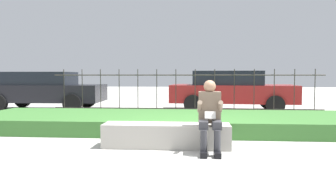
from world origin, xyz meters
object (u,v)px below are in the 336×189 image
Objects in this scene: car_parked_left at (44,90)px; car_parked_center at (231,90)px; person_seated_reader at (210,113)px; stone_bench at (166,137)px.

car_parked_center is at bearing 0.69° from car_parked_left.
car_parked_left is (-5.92, 6.28, 0.10)m from person_seated_reader.
car_parked_center reaches higher than stone_bench.
car_parked_center reaches higher than person_seated_reader.
car_parked_left is (-5.15, 5.97, 0.57)m from stone_bench.
stone_bench is 1.87× the size of person_seated_reader.
stone_bench is at bearing -102.38° from car_parked_center.
person_seated_reader reaches higher than stone_bench.
person_seated_reader is at bearing -48.63° from car_parked_left.
car_parked_center is at bearing 73.75° from stone_bench.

